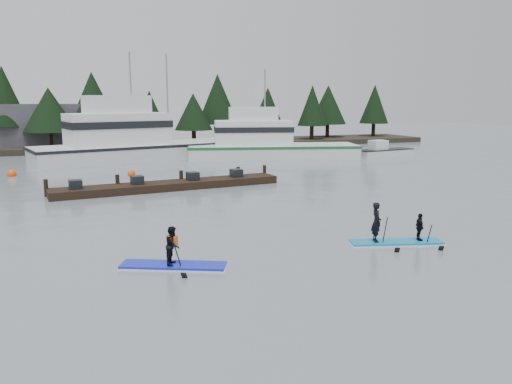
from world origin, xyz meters
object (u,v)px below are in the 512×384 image
object	(u,v)px
floating_dock	(170,185)
paddleboard_solo	(173,255)
fishing_boat_medium	(268,151)
paddleboard_duo	(394,232)
fishing_boat_large	(137,150)

from	to	relation	value
floating_dock	paddleboard_solo	bearing A→B (deg)	-106.44
fishing_boat_medium	paddleboard_duo	xyz separation A→B (m)	(-6.30, -28.67, -0.19)
fishing_boat_large	paddleboard_solo	world-z (taller)	fishing_boat_large
floating_dock	fishing_boat_medium	bearing A→B (deg)	42.80
fishing_boat_medium	floating_dock	xyz separation A→B (m)	(-12.04, -13.82, -0.44)
fishing_boat_medium	paddleboard_solo	bearing A→B (deg)	-102.92
fishing_boat_large	paddleboard_duo	size ratio (longest dim) A/B	5.65
fishing_boat_large	fishing_boat_medium	size ratio (longest dim) A/B	1.23
floating_dock	paddleboard_solo	world-z (taller)	paddleboard_solo
fishing_boat_large	paddleboard_solo	xyz separation A→B (m)	(-2.85, -31.46, -0.41)
fishing_boat_medium	paddleboard_duo	bearing A→B (deg)	-87.98
paddleboard_solo	floating_dock	bearing A→B (deg)	104.35
fishing_boat_medium	floating_dock	bearing A→B (deg)	-116.65
fishing_boat_large	floating_dock	size ratio (longest dim) A/B	1.45
fishing_boat_large	paddleboard_solo	distance (m)	31.59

